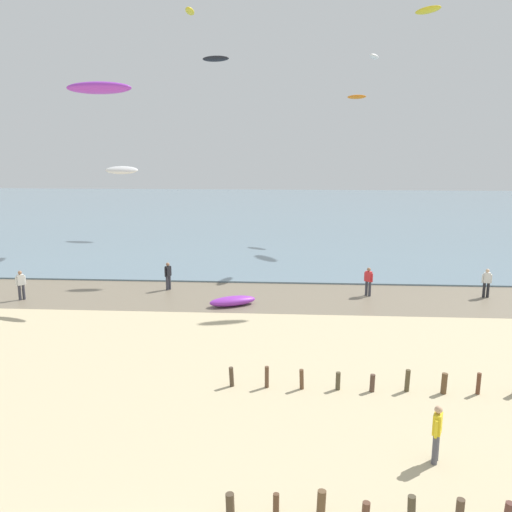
% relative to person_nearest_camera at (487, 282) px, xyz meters
% --- Properties ---
extents(wet_sand_strip, '(120.00, 6.28, 0.01)m').
position_rel_person_nearest_camera_xyz_m(wet_sand_strip, '(-14.03, -0.75, -0.91)').
color(wet_sand_strip, '#7A6D59').
rests_on(wet_sand_strip, ground).
extents(sea, '(160.00, 70.00, 0.10)m').
position_rel_person_nearest_camera_xyz_m(sea, '(-14.03, 37.39, -0.87)').
color(sea, slate).
rests_on(sea, ground).
extents(groyne_mid, '(11.65, 0.30, 0.83)m').
position_rel_person_nearest_camera_xyz_m(groyne_mid, '(-7.44, -12.64, -0.55)').
color(groyne_mid, '#4A3B2C').
rests_on(groyne_mid, ground).
extents(person_nearest_camera, '(0.57, 0.25, 1.71)m').
position_rel_person_nearest_camera_xyz_m(person_nearest_camera, '(0.00, 0.00, 0.00)').
color(person_nearest_camera, '#232328').
rests_on(person_nearest_camera, ground).
extents(person_mid_beach, '(0.37, 0.50, 1.71)m').
position_rel_person_nearest_camera_xyz_m(person_mid_beach, '(-18.81, 0.47, 0.00)').
color(person_mid_beach, '#383842').
rests_on(person_mid_beach, ground).
extents(person_by_waterline, '(0.44, 0.42, 1.71)m').
position_rel_person_nearest_camera_xyz_m(person_by_waterline, '(-26.72, -2.20, 0.00)').
color(person_by_waterline, '#383842').
rests_on(person_by_waterline, ground).
extents(person_left_flank, '(0.47, 0.40, 1.71)m').
position_rel_person_nearest_camera_xyz_m(person_left_flank, '(-6.80, -0.11, 0.00)').
color(person_left_flank, '#383842').
rests_on(person_left_flank, ground).
extents(person_right_flank, '(0.34, 0.53, 1.71)m').
position_rel_person_nearest_camera_xyz_m(person_right_flank, '(-7.26, -17.04, 0.00)').
color(person_right_flank, '#4C4C56').
rests_on(person_right_flank, ground).
extents(grounded_kite, '(2.79, 1.96, 0.53)m').
position_rel_person_nearest_camera_xyz_m(grounded_kite, '(-14.54, -2.56, -0.65)').
color(grounded_kite, purple).
rests_on(grounded_kite, ground).
extents(kite_aloft_2, '(2.86, 1.48, 0.73)m').
position_rel_person_nearest_camera_xyz_m(kite_aloft_2, '(-18.92, 24.17, 15.99)').
color(kite_aloft_2, black).
extents(kite_aloft_3, '(1.92, 1.60, 0.50)m').
position_rel_person_nearest_camera_xyz_m(kite_aloft_3, '(-5.55, 20.15, 12.00)').
color(kite_aloft_3, orange).
extents(kite_aloft_4, '(3.10, 1.12, 0.72)m').
position_rel_person_nearest_camera_xyz_m(kite_aloft_4, '(-20.34, -5.55, 10.40)').
color(kite_aloft_4, purple).
extents(kite_aloft_5, '(2.41, 2.92, 0.66)m').
position_rel_person_nearest_camera_xyz_m(kite_aloft_5, '(0.28, 19.94, 19.21)').
color(kite_aloft_5, yellow).
extents(kite_aloft_9, '(2.20, 1.33, 0.59)m').
position_rel_person_nearest_camera_xyz_m(kite_aloft_9, '(-20.65, -1.83, 6.45)').
color(kite_aloft_9, white).
extents(kite_aloft_10, '(1.15, 1.96, 0.40)m').
position_rel_person_nearest_camera_xyz_m(kite_aloft_10, '(-5.54, 10.26, 13.99)').
color(kite_aloft_10, white).
extents(kite_aloft_11, '(1.18, 2.53, 0.59)m').
position_rel_person_nearest_camera_xyz_m(kite_aloft_11, '(-20.17, 17.53, 18.87)').
color(kite_aloft_11, yellow).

